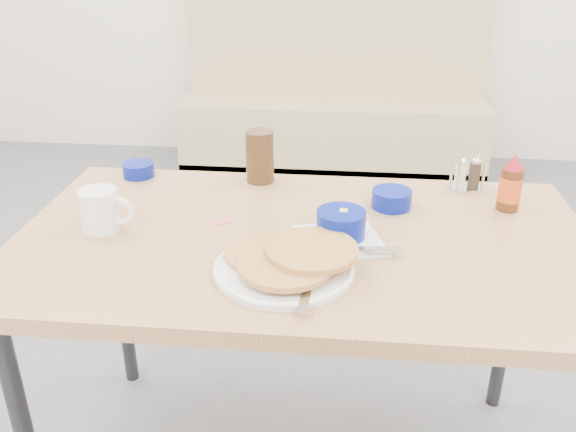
# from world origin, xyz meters

# --- Properties ---
(booth_bench) EXTENTS (1.90, 0.56, 1.22)m
(booth_bench) POSITION_xyz_m (0.00, 2.78, 0.35)
(booth_bench) COLOR tan
(booth_bench) RESTS_ON ground
(dining_table) EXTENTS (1.40, 0.80, 0.76)m
(dining_table) POSITION_xyz_m (0.00, 0.25, 0.70)
(dining_table) COLOR #AF7E50
(dining_table) RESTS_ON ground
(pancake_plate) EXTENTS (0.31, 0.33, 0.05)m
(pancake_plate) POSITION_xyz_m (-0.02, 0.08, 0.78)
(pancake_plate) COLOR white
(pancake_plate) RESTS_ON dining_table
(coffee_mug) EXTENTS (0.14, 0.09, 0.10)m
(coffee_mug) POSITION_xyz_m (-0.49, 0.24, 0.81)
(coffee_mug) COLOR white
(coffee_mug) RESTS_ON dining_table
(grits_setting) EXTENTS (0.26, 0.24, 0.08)m
(grits_setting) POSITION_xyz_m (0.09, 0.23, 0.79)
(grits_setting) COLOR white
(grits_setting) RESTS_ON dining_table
(creamer_bowl) EXTENTS (0.09, 0.09, 0.04)m
(creamer_bowl) POSITION_xyz_m (-0.52, 0.59, 0.78)
(creamer_bowl) COLOR navy
(creamer_bowl) RESTS_ON dining_table
(butter_bowl) EXTENTS (0.11, 0.11, 0.05)m
(butter_bowl) POSITION_xyz_m (0.22, 0.44, 0.78)
(butter_bowl) COLOR navy
(butter_bowl) RESTS_ON dining_table
(amber_tumbler) EXTENTS (0.09, 0.09, 0.15)m
(amber_tumbler) POSITION_xyz_m (-0.15, 0.59, 0.84)
(amber_tumbler) COLOR #3D2713
(amber_tumbler) RESTS_ON dining_table
(condiment_caddy) EXTENTS (0.11, 0.08, 0.11)m
(condiment_caddy) POSITION_xyz_m (0.44, 0.59, 0.80)
(condiment_caddy) COLOR silver
(condiment_caddy) RESTS_ON dining_table
(syrup_bottle) EXTENTS (0.06, 0.06, 0.15)m
(syrup_bottle) POSITION_xyz_m (0.53, 0.46, 0.83)
(syrup_bottle) COLOR #47230F
(syrup_bottle) RESTS_ON dining_table
(sugar_wrapper) EXTENTS (0.05, 0.04, 0.00)m
(sugar_wrapper) POSITION_xyz_m (-0.21, 0.30, 0.76)
(sugar_wrapper) COLOR #DB4966
(sugar_wrapper) RESTS_ON dining_table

